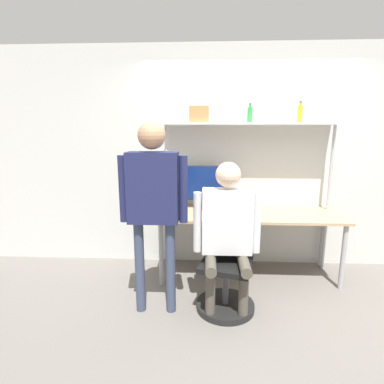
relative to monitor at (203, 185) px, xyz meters
The scene contains 13 objects.
ground_plane 1.30m from the monitor, 46.58° to the right, with size 12.00×12.00×0.00m, color slate.
wall_back 0.64m from the monitor, 21.01° to the left, with size 8.00×0.06×2.70m.
desk 0.66m from the monitor, 19.07° to the right, with size 2.08×0.71×0.76m.
shelf_unit 0.74m from the monitor, ahead, with size 1.98×0.30×1.79m.
monitor is the anchor object (origin of this frame).
laptop 0.51m from the monitor, 48.41° to the right, with size 0.30×0.22×0.22m.
cell_phone 0.74m from the monitor, 38.77° to the right, with size 0.07×0.15×0.01m.
office_chair 1.18m from the monitor, 74.44° to the right, with size 0.56×0.56×0.94m.
person_seated 0.96m from the monitor, 75.72° to the right, with size 0.62×0.47×1.42m.
person_standing 1.07m from the monitor, 114.04° to the right, with size 0.61×0.24×1.78m.
bottle_green 0.98m from the monitor, ahead, with size 0.06×0.06×0.21m.
bottle_amber 1.37m from the monitor, ahead, with size 0.06×0.06×0.23m.
storage_box 0.83m from the monitor, 166.30° to the left, with size 0.23×0.19×0.18m.
Camera 1 is at (-0.49, -2.99, 1.70)m, focal length 28.00 mm.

